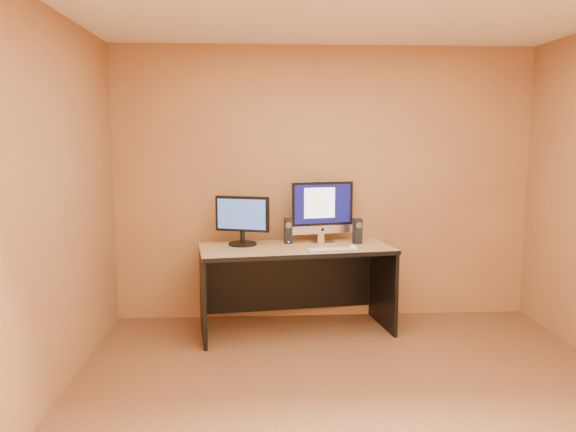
{
  "coord_description": "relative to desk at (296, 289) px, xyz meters",
  "views": [
    {
      "loc": [
        -0.65,
        -3.35,
        1.75
      ],
      "look_at": [
        -0.38,
        1.45,
        1.07
      ],
      "focal_mm": 35.0,
      "sensor_mm": 36.0,
      "label": 1
    }
  ],
  "objects": [
    {
      "name": "imac",
      "position": [
        0.26,
        0.2,
        0.68
      ],
      "size": [
        0.63,
        0.35,
        0.58
      ],
      "primitive_type": null,
      "rotation": [
        0.0,
        0.0,
        0.22
      ],
      "color": "silver",
      "rests_on": "desk"
    },
    {
      "name": "cable_a",
      "position": [
        0.27,
        0.26,
        0.39
      ],
      "size": [
        0.1,
        0.22,
        0.01
      ],
      "primitive_type": "cylinder",
      "rotation": [
        1.57,
        0.0,
        0.42
      ],
      "color": "black",
      "rests_on": "desk"
    },
    {
      "name": "speaker_left",
      "position": [
        -0.06,
        0.16,
        0.51
      ],
      "size": [
        0.08,
        0.08,
        0.23
      ],
      "primitive_type": null,
      "rotation": [
        0.0,
        0.0,
        0.06
      ],
      "color": "black",
      "rests_on": "desk"
    },
    {
      "name": "floor",
      "position": [
        0.3,
        -1.55,
        -0.39
      ],
      "size": [
        4.0,
        4.0,
        0.0
      ],
      "primitive_type": "plane",
      "color": "brown",
      "rests_on": "ground"
    },
    {
      "name": "desk",
      "position": [
        0.0,
        0.0,
        0.0
      ],
      "size": [
        1.77,
        0.96,
        0.78
      ],
      "primitive_type": null,
      "rotation": [
        0.0,
        0.0,
        0.14
      ],
      "color": "tan",
      "rests_on": "ground"
    },
    {
      "name": "second_monitor",
      "position": [
        -0.48,
        0.11,
        0.61
      ],
      "size": [
        0.56,
        0.4,
        0.44
      ],
      "primitive_type": null,
      "rotation": [
        0.0,
        0.0,
        -0.31
      ],
      "color": "black",
      "rests_on": "desk"
    },
    {
      "name": "cable_b",
      "position": [
        0.25,
        0.31,
        0.39
      ],
      "size": [
        0.07,
        0.18,
        0.01
      ],
      "primitive_type": "cylinder",
      "rotation": [
        1.57,
        0.0,
        -0.36
      ],
      "color": "black",
      "rests_on": "desk"
    },
    {
      "name": "mouse",
      "position": [
        0.5,
        -0.12,
        0.41
      ],
      "size": [
        0.06,
        0.11,
        0.04
      ],
      "primitive_type": "ellipsoid",
      "rotation": [
        0.0,
        0.0,
        0.03
      ],
      "color": "white",
      "rests_on": "desk"
    },
    {
      "name": "speaker_right",
      "position": [
        0.57,
        0.12,
        0.51
      ],
      "size": [
        0.09,
        0.09,
        0.23
      ],
      "primitive_type": null,
      "rotation": [
        0.0,
        0.0,
        0.2
      ],
      "color": "black",
      "rests_on": "desk"
    },
    {
      "name": "keyboard",
      "position": [
        0.31,
        -0.19,
        0.4
      ],
      "size": [
        0.47,
        0.18,
        0.02
      ],
      "primitive_type": "cube",
      "rotation": [
        0.0,
        0.0,
        0.13
      ],
      "color": "#B8B8BC",
      "rests_on": "desk"
    },
    {
      "name": "walls",
      "position": [
        0.3,
        -1.55,
        0.91
      ],
      "size": [
        4.0,
        4.0,
        2.6
      ],
      "primitive_type": null,
      "color": "#9D723F",
      "rests_on": "ground"
    }
  ]
}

